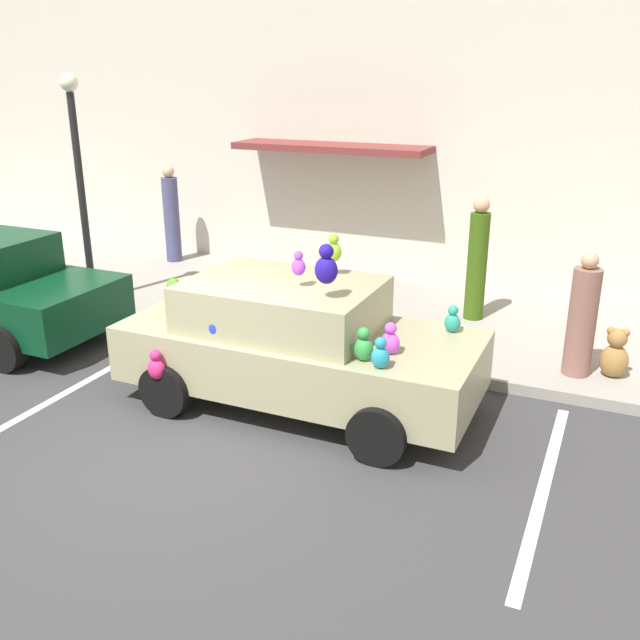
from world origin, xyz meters
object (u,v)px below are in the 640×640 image
at_px(teddy_bear_on_sidewalk, 615,354).
at_px(pedestrian_walking_past, 477,261).
at_px(street_lamp_post, 78,166).
at_px(pedestrian_near_shopfront, 582,319).
at_px(pedestrian_by_lamp, 172,216).
at_px(plush_covered_car, 295,343).

bearing_deg(teddy_bear_on_sidewalk, pedestrian_walking_past, 144.60).
distance_m(street_lamp_post, pedestrian_near_shopfront, 7.97).
height_order(street_lamp_post, pedestrian_near_shopfront, street_lamp_post).
relative_size(pedestrian_near_shopfront, pedestrian_by_lamp, 0.84).
distance_m(teddy_bear_on_sidewalk, street_lamp_post, 8.50).
xyz_separation_m(street_lamp_post, pedestrian_walking_past, (6.13, 1.76, -1.34)).
bearing_deg(pedestrian_by_lamp, plush_covered_car, -42.50).
height_order(pedestrian_near_shopfront, pedestrian_walking_past, pedestrian_walking_past).
bearing_deg(teddy_bear_on_sidewalk, pedestrian_by_lamp, 163.59).
xyz_separation_m(teddy_bear_on_sidewalk, pedestrian_walking_past, (-2.14, 1.52, 0.62)).
bearing_deg(pedestrian_near_shopfront, pedestrian_walking_past, 136.58).
xyz_separation_m(street_lamp_post, pedestrian_near_shopfront, (7.82, 0.16, -1.52)).
relative_size(plush_covered_car, teddy_bear_on_sidewalk, 6.37).
bearing_deg(plush_covered_car, pedestrian_near_shopfront, 32.84).
height_order(street_lamp_post, pedestrian_by_lamp, street_lamp_post).
bearing_deg(teddy_bear_on_sidewalk, street_lamp_post, -178.34).
relative_size(plush_covered_car, pedestrian_near_shopfront, 2.62).
xyz_separation_m(street_lamp_post, pedestrian_by_lamp, (-0.27, 2.75, -1.35)).
relative_size(pedestrian_walking_past, pedestrian_by_lamp, 1.00).
relative_size(teddy_bear_on_sidewalk, street_lamp_post, 0.18).
height_order(teddy_bear_on_sidewalk, pedestrian_near_shopfront, pedestrian_near_shopfront).
height_order(teddy_bear_on_sidewalk, pedestrian_walking_past, pedestrian_walking_past).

